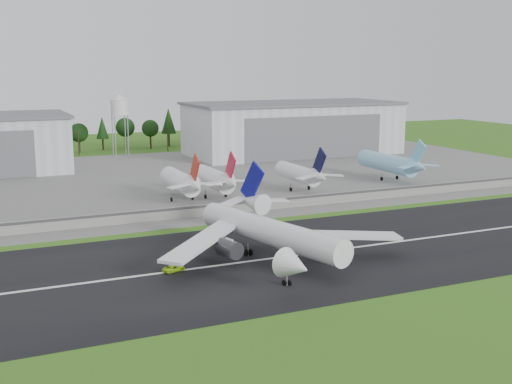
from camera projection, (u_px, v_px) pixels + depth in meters
name	position (u px, v px, depth m)	size (l,w,h in m)	color
ground	(333.00, 266.00, 136.96)	(600.00, 600.00, 0.00)	#2A6117
runway	(311.00, 253.00, 145.92)	(320.00, 60.00, 0.10)	black
runway_centerline	(311.00, 253.00, 145.91)	(220.00, 1.00, 0.02)	white
apron	(171.00, 178.00, 244.54)	(320.00, 150.00, 0.10)	slate
blast_fence	(236.00, 207.00, 185.92)	(240.00, 0.61, 3.50)	gray
hangar_east	(293.00, 128.00, 312.37)	(102.00, 47.00, 25.20)	silver
water_tower	(119.00, 105.00, 296.13)	(8.40, 8.40, 29.40)	#99999E
utility_poles	(125.00, 153.00, 316.28)	(230.00, 3.00, 12.00)	black
treeline	(118.00, 150.00, 329.72)	(320.00, 16.00, 22.00)	black
main_airliner	(271.00, 238.00, 140.49)	(55.36, 58.47, 18.17)	white
ground_vehicle	(174.00, 268.00, 132.78)	(2.22, 4.82, 1.34)	#AFEC1B
parked_jet_red_a	(183.00, 182.00, 200.81)	(7.36, 31.29, 16.89)	white
parked_jet_red_b	(217.00, 179.00, 205.33)	(7.36, 31.29, 16.92)	white
parked_jet_navy	(302.00, 174.00, 217.67)	(7.36, 31.29, 16.62)	white
parked_jet_skyblue	(392.00, 163.00, 238.36)	(7.36, 37.29, 17.13)	#89C8EC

